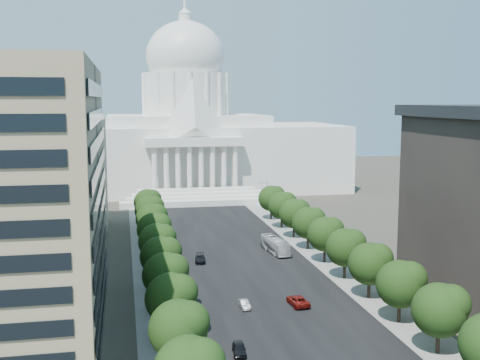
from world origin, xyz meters
TOP-DOWN VIEW (x-y plane):
  - road_asphalt at (0.00, 90.00)m, footprint 30.00×260.00m
  - sidewalk_left at (-19.00, 90.00)m, footprint 8.00×260.00m
  - sidewalk_right at (19.00, 90.00)m, footprint 8.00×260.00m
  - capitol at (0.00, 184.89)m, footprint 120.00×56.00m
  - office_block_left_far at (-48.00, 100.00)m, footprint 38.00×52.00m
  - tree_l_b at (-17.66, 23.81)m, footprint 7.79×7.60m
  - tree_l_c at (-17.66, 35.81)m, footprint 7.79×7.60m
  - tree_l_d at (-17.66, 47.81)m, footprint 7.79×7.60m
  - tree_l_e at (-17.66, 59.81)m, footprint 7.79×7.60m
  - tree_l_f at (-17.66, 71.81)m, footprint 7.79×7.60m
  - tree_l_g at (-17.66, 83.81)m, footprint 7.79×7.60m
  - tree_l_h at (-17.66, 95.81)m, footprint 7.79×7.60m
  - tree_l_i at (-17.66, 107.81)m, footprint 7.79×7.60m
  - tree_l_j at (-17.66, 119.81)m, footprint 7.79×7.60m
  - tree_r_b at (18.34, 23.81)m, footprint 7.79×7.60m
  - tree_r_c at (18.34, 35.81)m, footprint 7.79×7.60m
  - tree_r_d at (18.34, 47.81)m, footprint 7.79×7.60m
  - tree_r_e at (18.34, 59.81)m, footprint 7.79×7.60m
  - tree_r_f at (18.34, 71.81)m, footprint 7.79×7.60m
  - tree_r_g at (18.34, 83.81)m, footprint 7.79×7.60m
  - tree_r_h at (18.34, 95.81)m, footprint 7.79×7.60m
  - tree_r_i at (18.34, 107.81)m, footprint 7.79×7.60m
  - tree_r_j at (18.34, 119.81)m, footprint 7.79×7.60m
  - streetlight_b at (19.90, 35.00)m, footprint 2.61×0.44m
  - streetlight_c at (19.90, 60.00)m, footprint 2.61×0.44m
  - streetlight_d at (19.90, 85.00)m, footprint 2.61×0.44m
  - streetlight_e at (19.90, 110.00)m, footprint 2.61×0.44m
  - streetlight_f at (19.90, 135.00)m, footprint 2.61×0.44m
  - car_dark_a at (-9.21, 28.77)m, footprint 2.23×4.61m
  - car_silver at (-4.85, 46.81)m, footprint 1.62×4.10m
  - car_red at (4.45, 46.41)m, footprint 3.11×6.08m
  - car_dark_b at (-8.51, 76.94)m, footprint 2.74×5.52m
  - city_bus at (9.53, 81.93)m, footprint 4.25×12.72m

SIDE VIEW (x-z plane):
  - road_asphalt at x=0.00m, z-range -0.01..0.01m
  - sidewalk_left at x=-19.00m, z-range -0.01..0.01m
  - sidewalk_right at x=19.00m, z-range -0.01..0.01m
  - car_silver at x=-4.85m, z-range 0.00..1.33m
  - car_dark_a at x=-9.21m, z-range 0.00..1.52m
  - car_dark_b at x=-8.51m, z-range 0.00..1.54m
  - car_red at x=4.45m, z-range 0.00..1.64m
  - city_bus at x=9.53m, z-range 0.00..3.47m
  - streetlight_b at x=19.90m, z-range 1.32..10.32m
  - streetlight_c at x=19.90m, z-range 1.32..10.32m
  - streetlight_d at x=19.90m, z-range 1.32..10.32m
  - streetlight_e at x=19.90m, z-range 1.32..10.32m
  - streetlight_f at x=19.90m, z-range 1.32..10.32m
  - tree_l_b at x=-17.66m, z-range 1.47..11.44m
  - tree_l_c at x=-17.66m, z-range 1.47..11.44m
  - tree_l_d at x=-17.66m, z-range 1.47..11.44m
  - tree_l_e at x=-17.66m, z-range 1.47..11.44m
  - tree_l_f at x=-17.66m, z-range 1.47..11.44m
  - tree_l_g at x=-17.66m, z-range 1.47..11.44m
  - tree_l_h at x=-17.66m, z-range 1.47..11.44m
  - tree_l_i at x=-17.66m, z-range 1.47..11.44m
  - tree_l_j at x=-17.66m, z-range 1.47..11.44m
  - tree_r_b at x=18.34m, z-range 1.47..11.44m
  - tree_r_c at x=18.34m, z-range 1.47..11.44m
  - tree_r_d at x=18.34m, z-range 1.47..11.44m
  - tree_r_e at x=18.34m, z-range 1.47..11.44m
  - tree_r_f at x=18.34m, z-range 1.47..11.44m
  - tree_r_g at x=18.34m, z-range 1.47..11.44m
  - tree_r_h at x=18.34m, z-range 1.47..11.44m
  - tree_r_i at x=18.34m, z-range 1.47..11.44m
  - tree_r_j at x=18.34m, z-range 1.47..11.44m
  - office_block_left_far at x=-48.00m, z-range 0.00..30.00m
  - capitol at x=0.00m, z-range -16.49..56.51m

